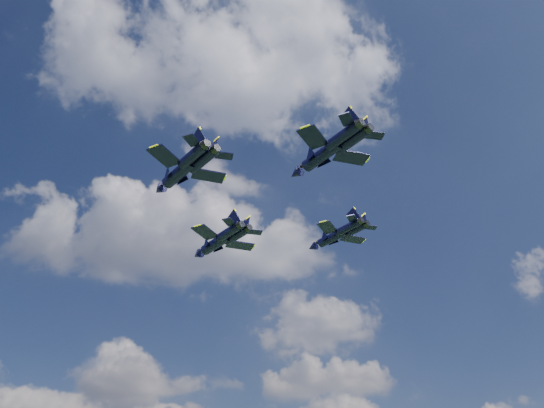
{
  "coord_description": "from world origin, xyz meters",
  "views": [
    {
      "loc": [
        -7.26,
        -72.01,
        18.72
      ],
      "look_at": [
        -3.68,
        2.17,
        65.53
      ],
      "focal_mm": 35.0,
      "sensor_mm": 36.0,
      "label": 1
    }
  ],
  "objects_px": {
    "jet_lead": "(214,244)",
    "jet_left": "(178,174)",
    "jet_slot": "(320,156)",
    "jet_right": "(331,238)"
  },
  "relations": [
    {
      "from": "jet_right",
      "to": "jet_slot",
      "type": "distance_m",
      "value": 24.61
    },
    {
      "from": "jet_right",
      "to": "jet_left",
      "type": "bearing_deg",
      "value": -179.61
    },
    {
      "from": "jet_slot",
      "to": "jet_lead",
      "type": "bearing_deg",
      "value": 85.94
    },
    {
      "from": "jet_left",
      "to": "jet_right",
      "type": "height_order",
      "value": "jet_right"
    },
    {
      "from": "jet_left",
      "to": "jet_slot",
      "type": "bearing_deg",
      "value": -45.58
    },
    {
      "from": "jet_right",
      "to": "jet_slot",
      "type": "relative_size",
      "value": 0.87
    },
    {
      "from": "jet_right",
      "to": "jet_lead",
      "type": "bearing_deg",
      "value": 131.9
    },
    {
      "from": "jet_lead",
      "to": "jet_left",
      "type": "distance_m",
      "value": 25.2
    },
    {
      "from": "jet_left",
      "to": "jet_lead",
      "type": "bearing_deg",
      "value": 43.01
    },
    {
      "from": "jet_lead",
      "to": "jet_left",
      "type": "xyz_separation_m",
      "value": [
        -4.39,
        -24.78,
        -1.25
      ]
    }
  ]
}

